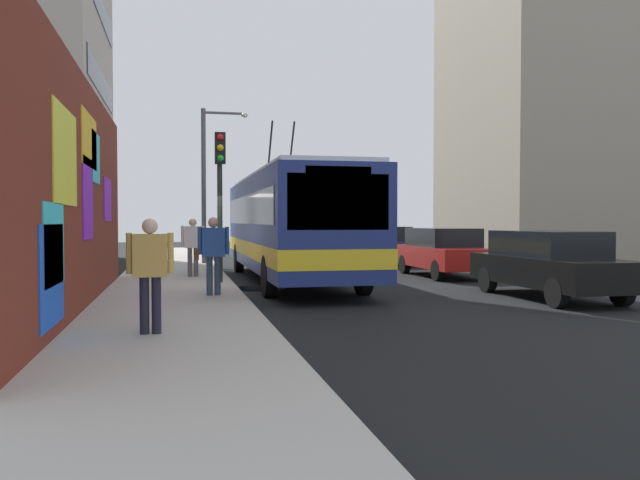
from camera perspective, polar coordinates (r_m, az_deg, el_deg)
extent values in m
plane|color=black|center=(17.51, -7.55, -4.28)|extent=(80.00, 80.00, 0.00)
cube|color=#ADA8A0|center=(17.44, -12.81, -4.08)|extent=(48.00, 3.20, 0.15)
cube|color=maroon|center=(13.33, -20.54, 3.66)|extent=(13.68, 0.30, 4.60)
cube|color=yellow|center=(13.87, -19.64, 8.24)|extent=(2.19, 0.02, 1.07)
cube|color=yellow|center=(10.98, -21.49, 6.86)|extent=(2.14, 0.02, 1.53)
cube|color=#8C19D8|center=(13.45, -19.77, 3.46)|extent=(1.38, 0.02, 1.60)
cube|color=blue|center=(9.74, -22.53, -2.90)|extent=(1.72, 0.02, 1.43)
cube|color=#8C19D8|center=(17.17, -18.19, 3.40)|extent=(1.64, 0.02, 1.08)
cube|color=#33D8E5|center=(14.82, -19.16, 6.86)|extent=(1.41, 0.02, 1.08)
cube|color=#33D8E5|center=(9.88, -22.38, -0.33)|extent=(1.51, 0.02, 1.17)
cube|color=black|center=(29.05, -18.62, 6.71)|extent=(8.99, 0.04, 1.10)
cube|color=black|center=(29.50, -18.68, 12.91)|extent=(8.99, 0.04, 1.10)
cube|color=black|center=(30.29, -18.74, 18.85)|extent=(8.99, 0.04, 1.10)
cube|color=#9E937F|center=(35.28, 19.67, 10.66)|extent=(9.42, 8.74, 14.76)
cube|color=black|center=(37.45, 25.34, 5.48)|extent=(8.00, 0.04, 1.10)
cube|color=black|center=(37.80, 25.41, 10.33)|extent=(8.00, 0.04, 1.10)
cube|color=black|center=(38.42, 25.47, 15.05)|extent=(8.00, 0.04, 1.10)
cube|color=navy|center=(19.34, -2.69, 1.52)|extent=(12.02, 2.56, 2.62)
cube|color=silver|center=(19.39, -2.70, 5.56)|extent=(11.54, 2.36, 0.12)
cube|color=yellow|center=(19.36, -2.69, -0.73)|extent=(12.04, 2.58, 0.44)
cube|color=black|center=(13.49, 1.65, 3.39)|extent=(0.04, 2.18, 1.18)
cube|color=black|center=(19.35, -2.69, 2.68)|extent=(11.06, 2.59, 0.84)
cube|color=orange|center=(13.53, 1.64, 5.93)|extent=(0.06, 1.41, 0.28)
cylinder|color=black|center=(21.29, -2.59, 7.48)|extent=(1.43, 0.06, 2.00)
cylinder|color=black|center=(21.18, -4.48, 7.51)|extent=(1.43, 0.06, 2.00)
cylinder|color=black|center=(15.91, 3.82, -3.06)|extent=(1.00, 0.28, 1.00)
cylinder|color=black|center=(15.42, -4.51, -3.21)|extent=(1.00, 0.28, 1.00)
cylinder|color=black|center=(23.37, -1.48, -1.54)|extent=(1.00, 0.28, 1.00)
cylinder|color=black|center=(23.04, -7.17, -1.60)|extent=(1.00, 0.28, 1.00)
cube|color=black|center=(16.05, 19.52, -2.57)|extent=(4.68, 1.74, 0.66)
cube|color=black|center=(16.09, 19.36, -0.31)|extent=(2.81, 1.57, 0.60)
cylinder|color=black|center=(15.25, 25.06, -4.10)|extent=(0.64, 0.22, 0.64)
cylinder|color=black|center=(14.37, 20.16, -4.39)|extent=(0.64, 0.22, 0.64)
cylinder|color=black|center=(17.79, 18.98, -3.23)|extent=(0.64, 0.22, 0.64)
cylinder|color=black|center=(17.04, 14.54, -3.40)|extent=(0.64, 0.22, 0.64)
cube|color=#B21E19|center=(21.49, 10.82, -1.45)|extent=(4.43, 1.81, 0.66)
cube|color=black|center=(21.54, 10.73, 0.23)|extent=(2.66, 1.63, 0.60)
cylinder|color=black|center=(20.53, 14.50, -2.54)|extent=(0.64, 0.22, 0.64)
cylinder|color=black|center=(19.85, 10.34, -2.66)|extent=(0.64, 0.22, 0.64)
cylinder|color=black|center=(23.16, 11.22, -2.05)|extent=(0.64, 0.22, 0.64)
cylinder|color=black|center=(22.56, 7.46, -2.13)|extent=(0.64, 0.22, 0.64)
cube|color=navy|center=(27.21, 5.71, -0.77)|extent=(4.55, 1.74, 0.66)
cube|color=black|center=(27.28, 5.65, 0.56)|extent=(2.73, 1.56, 0.60)
cylinder|color=black|center=(26.07, 8.34, -1.62)|extent=(0.64, 0.22, 0.64)
cylinder|color=black|center=(25.57, 5.12, -1.67)|extent=(0.64, 0.22, 0.64)
cylinder|color=black|center=(28.89, 6.22, -1.29)|extent=(0.64, 0.22, 0.64)
cylinder|color=black|center=(28.44, 3.29, -1.33)|extent=(0.64, 0.22, 0.64)
cube|color=#B7B7BC|center=(32.61, 2.62, -0.36)|extent=(4.24, 1.86, 0.66)
cube|color=black|center=(32.68, 2.58, 0.75)|extent=(2.54, 1.67, 0.60)
cylinder|color=black|center=(31.51, 4.73, -1.04)|extent=(0.64, 0.22, 0.64)
cylinder|color=black|center=(31.06, 1.81, -1.07)|extent=(0.64, 0.22, 0.64)
cylinder|color=black|center=(34.19, 3.35, -0.82)|extent=(0.64, 0.22, 0.64)
cylinder|color=black|center=(33.78, 0.64, -0.85)|extent=(0.64, 0.22, 0.64)
cylinder|color=#595960|center=(19.77, -10.87, -1.92)|extent=(0.14, 0.14, 0.86)
cylinder|color=#595960|center=(19.77, -11.38, -1.93)|extent=(0.14, 0.14, 0.86)
cube|color=silver|center=(19.74, -11.14, 0.26)|extent=(0.22, 0.50, 0.65)
cylinder|color=silver|center=(19.74, -10.27, 0.35)|extent=(0.09, 0.09, 0.61)
cylinder|color=silver|center=(19.73, -12.01, 0.34)|extent=(0.09, 0.09, 0.61)
sphere|color=beige|center=(19.73, -11.15, 1.53)|extent=(0.23, 0.23, 0.23)
cylinder|color=#1E1E2D|center=(9.91, -14.21, -5.58)|extent=(0.14, 0.14, 0.84)
cylinder|color=#1E1E2D|center=(9.91, -15.21, -5.58)|extent=(0.14, 0.14, 0.84)
cube|color=gold|center=(9.84, -14.74, -1.32)|extent=(0.22, 0.49, 0.63)
cylinder|color=gold|center=(9.83, -13.02, -1.13)|extent=(0.09, 0.09, 0.60)
cylinder|color=gold|center=(9.86, -16.46, -1.15)|extent=(0.09, 0.09, 0.60)
sphere|color=beige|center=(9.83, -14.76, 1.18)|extent=(0.23, 0.23, 0.23)
cylinder|color=#2D3F59|center=(14.71, -9.01, -3.14)|extent=(0.14, 0.14, 0.87)
cylinder|color=#2D3F59|center=(14.70, -9.70, -3.14)|extent=(0.14, 0.14, 0.87)
cube|color=#264C99|center=(14.66, -9.37, -0.19)|extent=(0.22, 0.51, 0.65)
cylinder|color=#264C99|center=(14.68, -8.19, -0.05)|extent=(0.09, 0.09, 0.62)
cylinder|color=#264C99|center=(14.65, -10.55, -0.07)|extent=(0.09, 0.09, 0.62)
sphere|color=tan|center=(14.65, -9.38, 1.54)|extent=(0.23, 0.23, 0.23)
cube|color=#593319|center=(14.66, -10.82, -1.27)|extent=(0.14, 0.10, 0.24)
cylinder|color=#2D382D|center=(17.77, -8.81, 2.85)|extent=(0.14, 0.14, 4.06)
cube|color=black|center=(17.65, -8.79, 8.00)|extent=(0.20, 0.28, 0.84)
sphere|color=red|center=(17.58, -8.77, 8.94)|extent=(0.18, 0.18, 0.18)
sphere|color=yellow|center=(17.55, -8.77, 8.04)|extent=(0.18, 0.18, 0.18)
sphere|color=green|center=(17.52, -8.76, 7.13)|extent=(0.18, 0.18, 0.18)
cylinder|color=#4C4C51|center=(25.99, -10.21, 4.70)|extent=(0.18, 0.18, 6.09)
cylinder|color=#4C4C51|center=(26.35, -8.45, 11.00)|extent=(0.10, 1.62, 0.10)
ellipsoid|color=silver|center=(26.41, -6.67, 10.87)|extent=(0.44, 0.28, 0.20)
cylinder|color=black|center=(17.51, -5.57, -4.27)|extent=(1.57, 1.57, 0.00)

